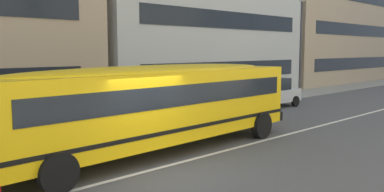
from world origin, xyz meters
name	(u,v)px	position (x,y,z in m)	size (l,w,h in m)	color
ground_plane	(151,170)	(0.00, 0.00, 0.00)	(400.00, 400.00, 0.00)	#4C4C4F
sidewalk_far	(37,131)	(0.00, 7.34, 0.01)	(120.00, 3.00, 0.01)	gray
lane_centreline	(151,170)	(0.00, 0.00, 0.00)	(110.00, 0.16, 0.01)	silver
school_bus	(151,102)	(1.10, 1.36, 1.63)	(12.38, 2.97, 2.75)	yellow
parked_car_silver_under_tree	(269,92)	(12.23, 4.81, 0.84)	(3.91, 1.90, 1.64)	#B7BABF
street_lamp	(301,34)	(18.41, 6.64, 4.31)	(0.44, 0.44, 6.80)	#38383D
apartment_block_far_right	(316,18)	(33.18, 13.75, 6.65)	(20.95, 9.88, 13.30)	tan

